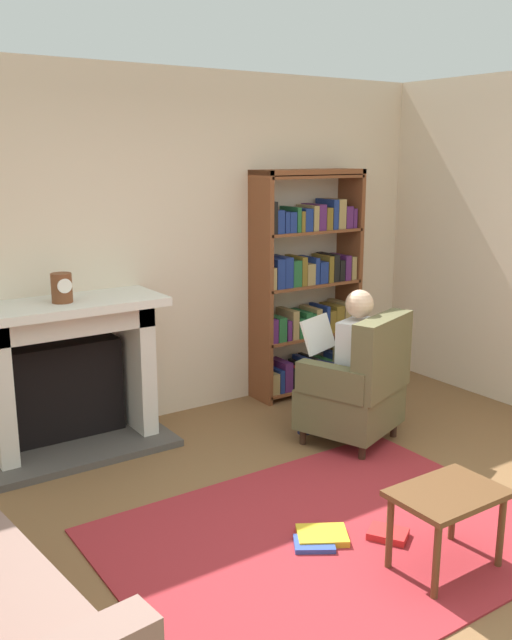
% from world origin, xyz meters
% --- Properties ---
extents(ground, '(14.00, 14.00, 0.00)m').
position_xyz_m(ground, '(0.00, 0.00, 0.00)').
color(ground, brown).
extents(back_wall, '(5.60, 0.10, 2.70)m').
position_xyz_m(back_wall, '(0.00, 2.55, 1.35)').
color(back_wall, beige).
rests_on(back_wall, ground).
extents(side_wall_right, '(0.10, 5.20, 2.70)m').
position_xyz_m(side_wall_right, '(2.65, 1.25, 1.35)').
color(side_wall_right, beige).
rests_on(side_wall_right, ground).
extents(area_rug, '(2.40, 1.80, 0.01)m').
position_xyz_m(area_rug, '(0.00, 0.30, 0.01)').
color(area_rug, maroon).
rests_on(area_rug, ground).
extents(fireplace, '(1.33, 0.64, 1.09)m').
position_xyz_m(fireplace, '(-0.75, 2.30, 0.58)').
color(fireplace, '#4C4742').
rests_on(fireplace, ground).
extents(mantel_clock, '(0.14, 0.14, 0.20)m').
position_xyz_m(mantel_clock, '(-0.80, 2.20, 1.19)').
color(mantel_clock, brown).
rests_on(mantel_clock, fireplace).
extents(bookshelf, '(1.01, 0.32, 1.94)m').
position_xyz_m(bookshelf, '(1.40, 2.33, 0.95)').
color(bookshelf, brown).
rests_on(bookshelf, ground).
extents(armchair_reading, '(0.82, 0.81, 0.97)m').
position_xyz_m(armchair_reading, '(1.00, 1.21, 0.42)').
color(armchair_reading, '#331E14').
rests_on(armchair_reading, ground).
extents(seated_reader, '(0.49, 0.59, 1.14)m').
position_xyz_m(seated_reader, '(0.96, 1.32, 0.62)').
color(seated_reader, silver).
rests_on(seated_reader, ground).
extents(side_table, '(0.56, 0.39, 0.43)m').
position_xyz_m(side_table, '(0.29, -0.23, 0.37)').
color(side_table, brown).
rests_on(side_table, ground).
extents(scattered_books, '(0.65, 0.48, 0.04)m').
position_xyz_m(scattered_books, '(0.02, 0.25, 0.03)').
color(scattered_books, '#334CA5').
rests_on(scattered_books, area_rug).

